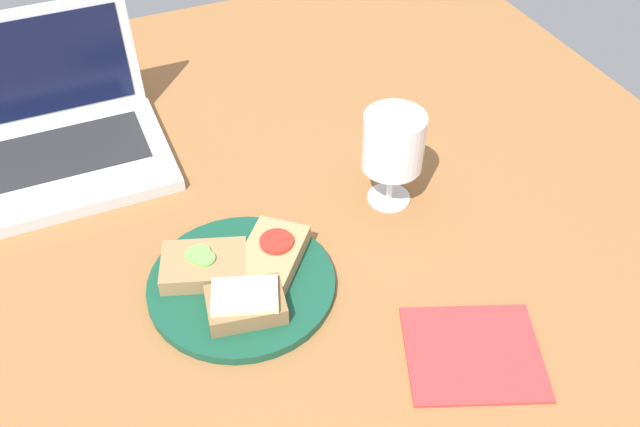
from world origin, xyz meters
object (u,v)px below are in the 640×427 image
sandwich_with_tomato (272,255)px  wine_glass (393,145)px  plate (242,284)px  napkin (473,353)px  laptop (53,139)px  sandwich_with_cheese (246,303)px  sandwich_with_cucumber (204,265)px

sandwich_with_tomato → wine_glass: size_ratio=0.90×
plate → napkin: (21.70, -20.56, -0.43)cm
laptop → napkin: (39.39, -57.09, -3.46)cm
sandwich_with_cheese → plate: bearing=78.6°
sandwich_with_tomato → sandwich_with_cucumber: size_ratio=1.04×
sandwich_with_cheese → laptop: size_ratio=0.32×
sandwich_with_cucumber → wine_glass: bearing=8.9°
plate → sandwich_with_cheese: bearing=-101.4°
sandwich_with_tomato → sandwich_with_cheese: sandwich_with_cheese is taller
sandwich_with_tomato → napkin: bearing=-52.8°
sandwich_with_tomato → laptop: bearing=122.9°
plate → sandwich_with_cheese: size_ratio=2.34×
sandwich_with_tomato → sandwich_with_cucumber: 8.79cm
laptop → napkin: 69.45cm
sandwich_with_tomato → wine_glass: 22.49cm
plate → sandwich_with_cucumber: sandwich_with_cucumber is taller
sandwich_with_cheese → wine_glass: (26.18, 12.84, 6.92)cm
sandwich_with_cheese → laptop: 44.71cm
plate → wine_glass: size_ratio=1.65×
wine_glass → sandwich_with_cheese: bearing=-153.9°
wine_glass → laptop: (-42.87, 28.63, -6.10)cm
sandwich_with_tomato → sandwich_with_cucumber: (-8.62, 1.70, -0.02)cm
plate → sandwich_with_cheese: 5.50cm
plate → napkin: 29.90cm
sandwich_with_cheese → wine_glass: bearing=26.1°
sandwich_with_tomato → sandwich_with_cheese: (-5.82, -6.59, 0.32)cm
sandwich_with_cucumber → sandwich_with_cheese: size_ratio=1.23×
wine_glass → napkin: (-3.48, -28.46, -9.56)cm
sandwich_with_tomato → wine_glass: (20.35, 6.25, 7.24)cm
wine_glass → laptop: bearing=146.3°
plate → laptop: size_ratio=0.74×
napkin → laptop: bearing=124.6°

